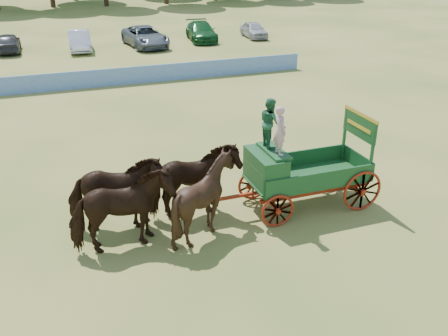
% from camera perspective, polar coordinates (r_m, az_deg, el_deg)
% --- Properties ---
extents(ground, '(160.00, 160.00, 0.00)m').
position_cam_1_polar(ground, '(14.86, -0.91, -8.22)').
color(ground, '#A8914B').
rests_on(ground, ground).
extents(horse_lead_left, '(2.93, 1.50, 2.40)m').
position_cam_1_polar(horse_lead_left, '(14.15, -11.60, -4.92)').
color(horse_lead_left, black).
rests_on(horse_lead_left, ground).
extents(horse_lead_right, '(3.01, 1.72, 2.40)m').
position_cam_1_polar(horse_lead_right, '(15.11, -12.28, -2.96)').
color(horse_lead_right, black).
rests_on(horse_lead_right, ground).
extents(horse_wheel_left, '(2.45, 2.25, 2.41)m').
position_cam_1_polar(horse_wheel_left, '(14.58, -2.27, -3.41)').
color(horse_wheel_left, black).
rests_on(horse_wheel_left, ground).
extents(horse_wheel_right, '(2.91, 1.44, 2.40)m').
position_cam_1_polar(horse_wheel_right, '(15.52, -3.52, -1.61)').
color(horse_wheel_right, black).
rests_on(horse_wheel_right, ground).
extents(farm_dray, '(6.00, 2.00, 3.69)m').
position_cam_1_polar(farm_dray, '(15.91, 7.27, 0.59)').
color(farm_dray, maroon).
rests_on(farm_dray, ground).
extents(sponsor_banner, '(26.00, 0.08, 1.05)m').
position_cam_1_polar(sponsor_banner, '(30.88, -13.89, 9.94)').
color(sponsor_banner, blue).
rests_on(sponsor_banner, ground).
extents(parked_cars, '(41.71, 7.70, 1.63)m').
position_cam_1_polar(parked_cars, '(42.38, -22.99, 13.00)').
color(parked_cars, silver).
rests_on(parked_cars, ground).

